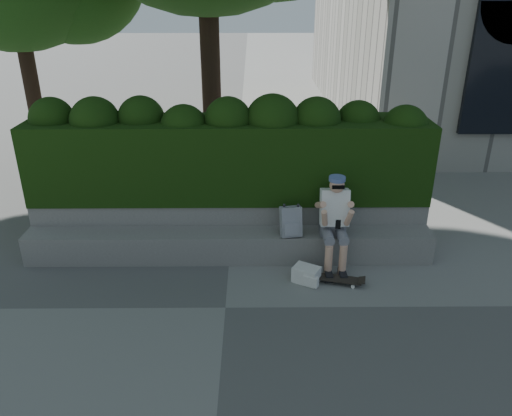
{
  "coord_description": "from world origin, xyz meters",
  "views": [
    {
      "loc": [
        0.35,
        -5.3,
        3.78
      ],
      "look_at": [
        0.4,
        1.0,
        0.95
      ],
      "focal_mm": 35.0,
      "sensor_mm": 36.0,
      "label": 1
    }
  ],
  "objects_px": {
    "person": "(335,218)",
    "skateboard": "(334,279)",
    "backpack_ground": "(306,274)",
    "backpack_plaid": "(291,222)"
  },
  "relations": [
    {
      "from": "person",
      "to": "skateboard",
      "type": "bearing_deg",
      "value": -93.83
    },
    {
      "from": "person",
      "to": "skateboard",
      "type": "distance_m",
      "value": 0.85
    },
    {
      "from": "backpack_plaid",
      "to": "skateboard",
      "type": "bearing_deg",
      "value": -54.92
    },
    {
      "from": "backpack_ground",
      "to": "backpack_plaid",
      "type": "bearing_deg",
      "value": 139.54
    },
    {
      "from": "person",
      "to": "backpack_ground",
      "type": "bearing_deg",
      "value": -132.79
    },
    {
      "from": "person",
      "to": "skateboard",
      "type": "relative_size",
      "value": 1.8
    },
    {
      "from": "backpack_plaid",
      "to": "backpack_ground",
      "type": "xyz_separation_m",
      "value": [
        0.19,
        -0.54,
        -0.56
      ]
    },
    {
      "from": "person",
      "to": "backpack_plaid",
      "type": "height_order",
      "value": "person"
    },
    {
      "from": "skateboard",
      "to": "backpack_ground",
      "type": "relative_size",
      "value": 2.21
    },
    {
      "from": "person",
      "to": "backpack_plaid",
      "type": "relative_size",
      "value": 3.17
    }
  ]
}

